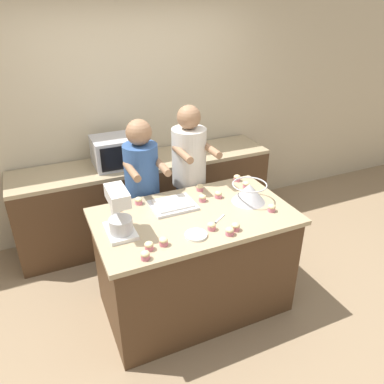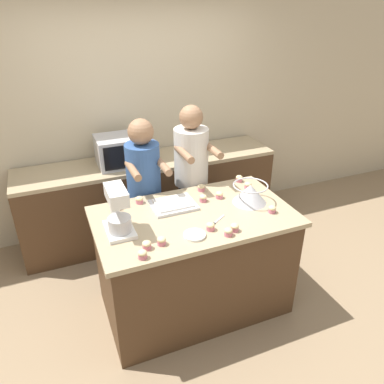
{
  "view_description": "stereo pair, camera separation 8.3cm",
  "coord_description": "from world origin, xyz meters",
  "px_view_note": "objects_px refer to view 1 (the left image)",
  "views": [
    {
      "loc": [
        -1.07,
        -2.33,
        2.48
      ],
      "look_at": [
        0.0,
        0.05,
        1.12
      ],
      "focal_mm": 35.0,
      "sensor_mm": 36.0,
      "label": 1
    },
    {
      "loc": [
        -0.99,
        -2.36,
        2.48
      ],
      "look_at": [
        0.0,
        0.05,
        1.12
      ],
      "focal_mm": 35.0,
      "sensor_mm": 36.0,
      "label": 2
    }
  ],
  "objects_px": {
    "cupcake_3": "(218,194)",
    "cupcake_6": "(237,178)",
    "person_left": "(143,197)",
    "cupcake_11": "(236,227)",
    "cupcake_2": "(116,207)",
    "cupcake_9": "(149,246)",
    "cupcake_0": "(200,187)",
    "cupcake_7": "(272,208)",
    "knife": "(216,222)",
    "cupcake_10": "(202,198)",
    "cupcake_1": "(164,241)",
    "baking_tray": "(173,205)",
    "person_right": "(189,185)",
    "cupcake_8": "(139,201)",
    "stand_mixer": "(119,214)",
    "cupcake_5": "(212,226)",
    "cupcake_12": "(145,255)",
    "microwave_oven": "(118,151)",
    "cupcake_4": "(230,231)",
    "mixing_bowl": "(249,192)",
    "small_plate": "(196,235)",
    "cupcake_13": "(246,185)"
  },
  "relations": [
    {
      "from": "cupcake_6",
      "to": "cupcake_13",
      "type": "bearing_deg",
      "value": -88.69
    },
    {
      "from": "stand_mixer",
      "to": "cupcake_11",
      "type": "xyz_separation_m",
      "value": [
        0.79,
        -0.31,
        -0.13
      ]
    },
    {
      "from": "mixing_bowl",
      "to": "knife",
      "type": "bearing_deg",
      "value": -155.45
    },
    {
      "from": "cupcake_2",
      "to": "cupcake_9",
      "type": "height_order",
      "value": "same"
    },
    {
      "from": "cupcake_4",
      "to": "knife",
      "type": "bearing_deg",
      "value": 92.13
    },
    {
      "from": "cupcake_0",
      "to": "cupcake_7",
      "type": "bearing_deg",
      "value": -56.59
    },
    {
      "from": "cupcake_10",
      "to": "cupcake_11",
      "type": "bearing_deg",
      "value": -86.43
    },
    {
      "from": "microwave_oven",
      "to": "cupcake_4",
      "type": "relative_size",
      "value": 7.98
    },
    {
      "from": "cupcake_12",
      "to": "cupcake_8",
      "type": "bearing_deg",
      "value": 76.3
    },
    {
      "from": "person_left",
      "to": "cupcake_2",
      "type": "bearing_deg",
      "value": -135.26
    },
    {
      "from": "cupcake_8",
      "to": "cupcake_6",
      "type": "bearing_deg",
      "value": 2.89
    },
    {
      "from": "cupcake_5",
      "to": "cupcake_12",
      "type": "relative_size",
      "value": 1.0
    },
    {
      "from": "stand_mixer",
      "to": "cupcake_1",
      "type": "height_order",
      "value": "stand_mixer"
    },
    {
      "from": "stand_mixer",
      "to": "cupcake_0",
      "type": "xyz_separation_m",
      "value": [
        0.82,
        0.38,
        -0.13
      ]
    },
    {
      "from": "cupcake_11",
      "to": "microwave_oven",
      "type": "bearing_deg",
      "value": 106.17
    },
    {
      "from": "person_right",
      "to": "cupcake_3",
      "type": "bearing_deg",
      "value": -81.48
    },
    {
      "from": "baking_tray",
      "to": "cupcake_12",
      "type": "bearing_deg",
      "value": -126.33
    },
    {
      "from": "baking_tray",
      "to": "cupcake_1",
      "type": "height_order",
      "value": "cupcake_1"
    },
    {
      "from": "person_left",
      "to": "cupcake_9",
      "type": "xyz_separation_m",
      "value": [
        -0.25,
        -0.93,
        0.13
      ]
    },
    {
      "from": "person_right",
      "to": "cupcake_6",
      "type": "bearing_deg",
      "value": -31.94
    },
    {
      "from": "mixing_bowl",
      "to": "cupcake_12",
      "type": "height_order",
      "value": "mixing_bowl"
    },
    {
      "from": "cupcake_1",
      "to": "cupcake_8",
      "type": "distance_m",
      "value": 0.64
    },
    {
      "from": "cupcake_9",
      "to": "cupcake_8",
      "type": "bearing_deg",
      "value": 79.2
    },
    {
      "from": "cupcake_9",
      "to": "cupcake_10",
      "type": "bearing_deg",
      "value": 36.71
    },
    {
      "from": "cupcake_11",
      "to": "cupcake_4",
      "type": "bearing_deg",
      "value": -153.51
    },
    {
      "from": "microwave_oven",
      "to": "cupcake_8",
      "type": "distance_m",
      "value": 0.94
    },
    {
      "from": "person_left",
      "to": "cupcake_11",
      "type": "bearing_deg",
      "value": -66.83
    },
    {
      "from": "person_right",
      "to": "small_plate",
      "type": "height_order",
      "value": "person_right"
    },
    {
      "from": "knife",
      "to": "cupcake_0",
      "type": "relative_size",
      "value": 3.02
    },
    {
      "from": "person_left",
      "to": "cupcake_10",
      "type": "height_order",
      "value": "person_left"
    },
    {
      "from": "knife",
      "to": "cupcake_8",
      "type": "relative_size",
      "value": 3.02
    },
    {
      "from": "cupcake_3",
      "to": "cupcake_6",
      "type": "relative_size",
      "value": 1.0
    },
    {
      "from": "knife",
      "to": "cupcake_9",
      "type": "relative_size",
      "value": 3.02
    },
    {
      "from": "cupcake_11",
      "to": "cupcake_0",
      "type": "bearing_deg",
      "value": 87.29
    },
    {
      "from": "cupcake_1",
      "to": "baking_tray",
      "type": "bearing_deg",
      "value": 61.59
    },
    {
      "from": "knife",
      "to": "cupcake_9",
      "type": "distance_m",
      "value": 0.6
    },
    {
      "from": "cupcake_3",
      "to": "cupcake_7",
      "type": "distance_m",
      "value": 0.48
    },
    {
      "from": "knife",
      "to": "cupcake_2",
      "type": "bearing_deg",
      "value": 143.24
    },
    {
      "from": "cupcake_12",
      "to": "small_plate",
      "type": "bearing_deg",
      "value": 14.33
    },
    {
      "from": "stand_mixer",
      "to": "cupcake_2",
      "type": "height_order",
      "value": "stand_mixer"
    },
    {
      "from": "cupcake_5",
      "to": "cupcake_8",
      "type": "bearing_deg",
      "value": 122.41
    },
    {
      "from": "small_plate",
      "to": "cupcake_5",
      "type": "relative_size",
      "value": 2.58
    },
    {
      "from": "cupcake_9",
      "to": "cupcake_11",
      "type": "bearing_deg",
      "value": -2.91
    },
    {
      "from": "cupcake_11",
      "to": "person_left",
      "type": "bearing_deg",
      "value": 113.17
    },
    {
      "from": "person_left",
      "to": "cupcake_8",
      "type": "height_order",
      "value": "person_left"
    },
    {
      "from": "microwave_oven",
      "to": "cupcake_5",
      "type": "height_order",
      "value": "microwave_oven"
    },
    {
      "from": "baking_tray",
      "to": "cupcake_11",
      "type": "height_order",
      "value": "cupcake_11"
    },
    {
      "from": "person_right",
      "to": "knife",
      "type": "xyz_separation_m",
      "value": [
        -0.13,
        -0.81,
        0.07
      ]
    },
    {
      "from": "cupcake_6",
      "to": "cupcake_12",
      "type": "xyz_separation_m",
      "value": [
        -1.15,
        -0.78,
        0.0
      ]
    },
    {
      "from": "cupcake_11",
      "to": "cupcake_8",
      "type": "bearing_deg",
      "value": 128.43
    }
  ]
}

